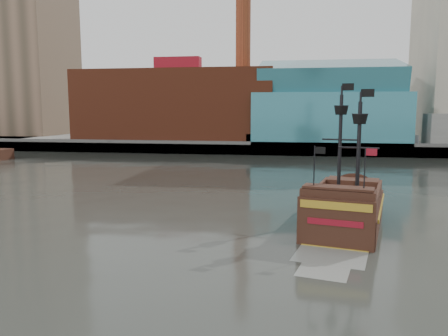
# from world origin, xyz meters

# --- Properties ---
(ground) EXTENTS (400.00, 400.00, 0.00)m
(ground) POSITION_xyz_m (0.00, 0.00, 0.00)
(ground) COLOR #252622
(ground) RESTS_ON ground
(promenade_far) EXTENTS (220.00, 60.00, 2.00)m
(promenade_far) POSITION_xyz_m (0.00, 92.00, 1.00)
(promenade_far) COLOR slate
(promenade_far) RESTS_ON ground
(seawall) EXTENTS (220.00, 1.00, 2.60)m
(seawall) POSITION_xyz_m (0.00, 62.50, 1.30)
(seawall) COLOR #4C4C49
(seawall) RESTS_ON ground
(skyline) EXTENTS (149.00, 45.00, 62.00)m
(skyline) POSITION_xyz_m (5.21, 84.56, 24.55)
(skyline) COLOR brown
(skyline) RESTS_ON promenade_far
(pirate_ship) EXTENTS (7.86, 16.11, 11.59)m
(pirate_ship) POSITION_xyz_m (7.34, 11.55, 1.05)
(pirate_ship) COLOR black
(pirate_ship) RESTS_ON ground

